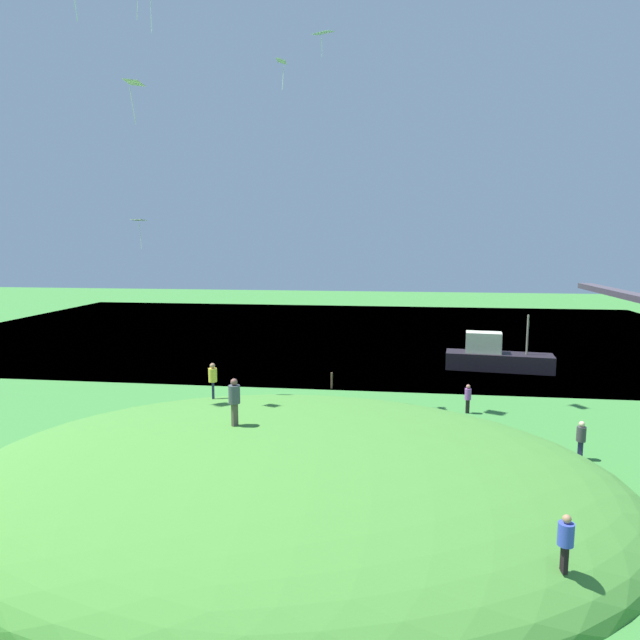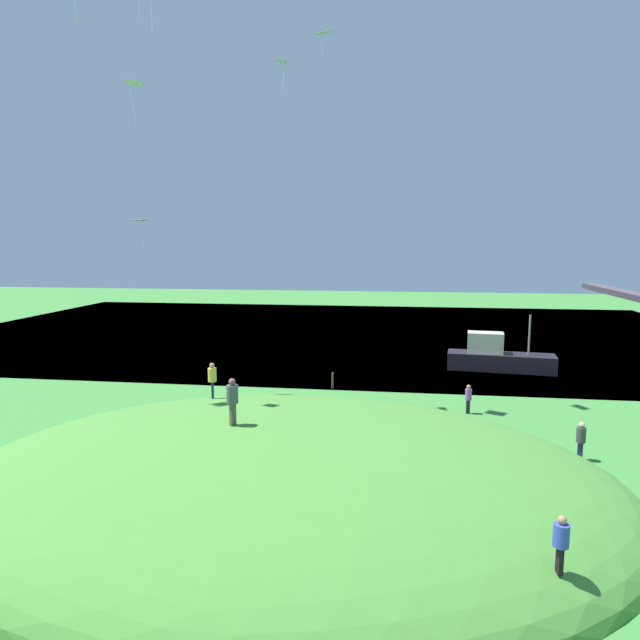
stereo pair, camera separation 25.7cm
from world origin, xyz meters
TOP-DOWN VIEW (x-y plane):
  - ground_plane at (0.00, 0.00)m, footprint 160.00×160.00m
  - lake_water at (-29.88, 0.00)m, footprint 49.10×80.00m
  - grass_hill at (9.71, 2.93)m, footprint 20.14×26.43m
  - boat_on_lake at (-12.82, 14.65)m, footprint 3.02×7.96m
  - person_on_hilltop at (9.95, 1.02)m, footprint 0.61×0.61m
  - person_near_shore at (16.01, 11.43)m, footprint 0.47×0.47m
  - person_watching_kites at (4.83, -1.54)m, footprint 0.52×0.52m
  - person_with_child at (-1.37, 11.20)m, footprint 0.42×0.42m
  - person_walking_path at (4.95, 15.29)m, footprint 0.49×0.49m
  - kite_5 at (-10.42, -12.12)m, footprint 0.97×1.19m
  - kite_6 at (-1.39, 2.96)m, footprint 1.12×1.28m
  - kite_7 at (3.00, -5.73)m, footprint 1.16×0.86m
  - kite_8 at (-1.76, 0.63)m, footprint 0.81×0.58m
  - mooring_post at (-5.76, 3.01)m, footprint 0.14×0.14m

SIDE VIEW (x-z plane):
  - lake_water at x=-29.88m, z-range -0.40..0.00m
  - ground_plane at x=0.00m, z-range 0.00..0.00m
  - grass_hill at x=9.71m, z-range -2.62..2.62m
  - mooring_post at x=-5.76m, z-range 0.00..1.06m
  - boat_on_lake at x=-12.82m, z-range -1.18..3.10m
  - person_with_child at x=-1.37m, z-range 0.22..1.88m
  - person_walking_path at x=4.95m, z-range 0.23..1.98m
  - person_near_shore at x=16.01m, z-range 1.35..2.92m
  - person_watching_kites at x=4.83m, z-range 2.34..4.08m
  - person_on_hilltop at x=9.95m, z-range 2.83..4.68m
  - kite_5 at x=-10.42m, z-range 9.98..12.21m
  - kite_7 at x=3.00m, z-range 16.15..18.18m
  - kite_8 at x=-1.76m, z-range 18.53..20.09m
  - kite_6 at x=-1.39m, z-range 19.99..21.24m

